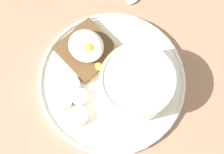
{
  "coord_description": "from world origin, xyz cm",
  "views": [
    {
      "loc": [
        -9.53,
        10.93,
        54.9
      ],
      "look_at": [
        0.0,
        0.0,
        5.0
      ],
      "focal_mm": 50.0,
      "sensor_mm": 36.0,
      "label": 1
    }
  ],
  "objects_px": {
    "poached_egg": "(86,46)",
    "banana_slice_right": "(72,84)",
    "oatmeal_bowl": "(137,84)",
    "banana_slice_back": "(64,103)",
    "toast_slice": "(87,50)",
    "banana_slice_left": "(80,97)",
    "banana_slice_front": "(78,116)"
  },
  "relations": [
    {
      "from": "poached_egg",
      "to": "banana_slice_right",
      "type": "relative_size",
      "value": 2.07
    },
    {
      "from": "oatmeal_bowl",
      "to": "banana_slice_back",
      "type": "relative_size",
      "value": 2.93
    },
    {
      "from": "banana_slice_left",
      "to": "banana_slice_back",
      "type": "bearing_deg",
      "value": 59.03
    },
    {
      "from": "banana_slice_front",
      "to": "toast_slice",
      "type": "bearing_deg",
      "value": -54.84
    },
    {
      "from": "banana_slice_front",
      "to": "banana_slice_left",
      "type": "relative_size",
      "value": 1.27
    },
    {
      "from": "toast_slice",
      "to": "poached_egg",
      "type": "height_order",
      "value": "poached_egg"
    },
    {
      "from": "oatmeal_bowl",
      "to": "banana_slice_left",
      "type": "xyz_separation_m",
      "value": [
        0.06,
        0.07,
        -0.03
      ]
    },
    {
      "from": "banana_slice_front",
      "to": "banana_slice_left",
      "type": "distance_m",
      "value": 0.03
    },
    {
      "from": "toast_slice",
      "to": "banana_slice_left",
      "type": "xyz_separation_m",
      "value": [
        -0.05,
        0.07,
        -0.0
      ]
    },
    {
      "from": "banana_slice_back",
      "to": "banana_slice_right",
      "type": "xyz_separation_m",
      "value": [
        0.01,
        -0.03,
        0.0
      ]
    },
    {
      "from": "poached_egg",
      "to": "banana_slice_front",
      "type": "height_order",
      "value": "poached_egg"
    },
    {
      "from": "toast_slice",
      "to": "banana_slice_back",
      "type": "xyz_separation_m",
      "value": [
        -0.03,
        0.09,
        -0.0
      ]
    },
    {
      "from": "poached_egg",
      "to": "banana_slice_left",
      "type": "xyz_separation_m",
      "value": [
        -0.05,
        0.07,
        -0.02
      ]
    },
    {
      "from": "banana_slice_front",
      "to": "poached_egg",
      "type": "bearing_deg",
      "value": -55.12
    },
    {
      "from": "oatmeal_bowl",
      "to": "poached_egg",
      "type": "relative_size",
      "value": 1.49
    },
    {
      "from": "toast_slice",
      "to": "banana_slice_left",
      "type": "bearing_deg",
      "value": 124.42
    },
    {
      "from": "oatmeal_bowl",
      "to": "banana_slice_front",
      "type": "height_order",
      "value": "oatmeal_bowl"
    },
    {
      "from": "banana_slice_back",
      "to": "oatmeal_bowl",
      "type": "bearing_deg",
      "value": -127.67
    },
    {
      "from": "banana_slice_front",
      "to": "banana_slice_left",
      "type": "xyz_separation_m",
      "value": [
        0.02,
        -0.03,
        -0.0
      ]
    },
    {
      "from": "oatmeal_bowl",
      "to": "banana_slice_left",
      "type": "height_order",
      "value": "oatmeal_bowl"
    },
    {
      "from": "banana_slice_left",
      "to": "banana_slice_back",
      "type": "relative_size",
      "value": 0.92
    },
    {
      "from": "banana_slice_right",
      "to": "toast_slice",
      "type": "bearing_deg",
      "value": -69.85
    },
    {
      "from": "oatmeal_bowl",
      "to": "toast_slice",
      "type": "relative_size",
      "value": 1.24
    },
    {
      "from": "banana_slice_front",
      "to": "banana_slice_left",
      "type": "height_order",
      "value": "banana_slice_front"
    },
    {
      "from": "toast_slice",
      "to": "banana_slice_right",
      "type": "height_order",
      "value": "same"
    },
    {
      "from": "poached_egg",
      "to": "banana_slice_front",
      "type": "xyz_separation_m",
      "value": [
        -0.07,
        0.1,
        -0.02
      ]
    },
    {
      "from": "poached_egg",
      "to": "banana_slice_back",
      "type": "distance_m",
      "value": 0.1
    },
    {
      "from": "banana_slice_back",
      "to": "banana_slice_right",
      "type": "height_order",
      "value": "banana_slice_right"
    },
    {
      "from": "oatmeal_bowl",
      "to": "banana_slice_right",
      "type": "xyz_separation_m",
      "value": [
        0.09,
        0.06,
        -0.03
      ]
    },
    {
      "from": "toast_slice",
      "to": "banana_slice_right",
      "type": "bearing_deg",
      "value": 110.15
    },
    {
      "from": "poached_egg",
      "to": "banana_slice_right",
      "type": "height_order",
      "value": "poached_egg"
    },
    {
      "from": "banana_slice_front",
      "to": "banana_slice_back",
      "type": "bearing_deg",
      "value": -2.33
    }
  ]
}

